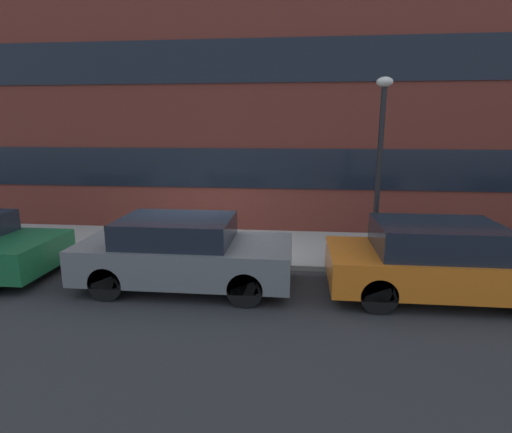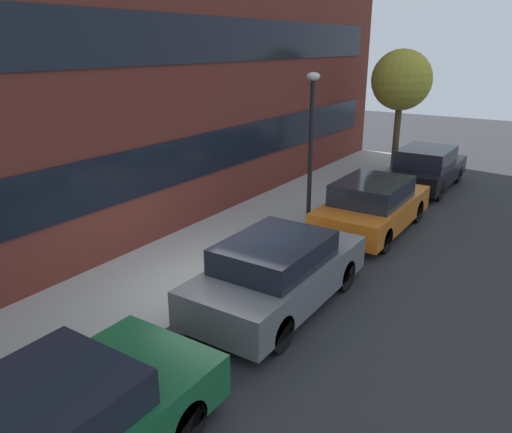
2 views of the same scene
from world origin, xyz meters
TOP-DOWN VIEW (x-y plane):
  - ground_plane at (0.00, 0.00)m, footprint 56.00×56.00m
  - sidewalk_strip at (0.00, 1.45)m, footprint 28.00×2.91m
  - rowhouse_facade at (0.00, 3.35)m, footprint 28.00×1.02m
  - parked_car_grey at (0.10, -1.05)m, footprint 3.99×1.72m
  - parked_car_orange at (4.80, -1.05)m, footprint 4.06×1.75m
  - lamp_post at (3.87, 0.30)m, footprint 0.32×0.32m

SIDE VIEW (x-z plane):
  - ground_plane at x=0.00m, z-range 0.00..0.00m
  - sidewalk_strip at x=0.00m, z-range 0.00..0.11m
  - parked_car_orange at x=4.80m, z-range 0.00..1.36m
  - parked_car_grey at x=0.10m, z-range 0.00..1.35m
  - lamp_post at x=3.87m, z-range 0.62..4.47m
  - rowhouse_facade at x=0.00m, z-range 0.01..8.53m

